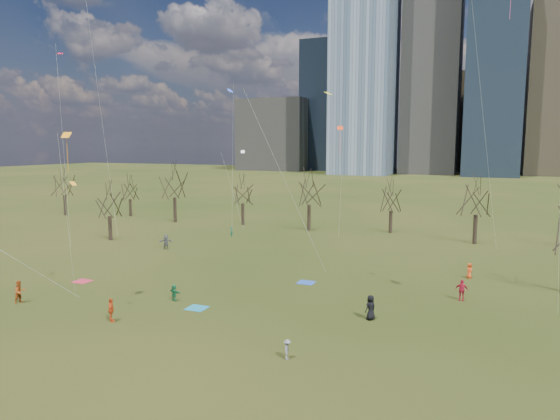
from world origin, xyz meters
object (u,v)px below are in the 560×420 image
at_px(person_2, 20,292).
at_px(blanket_crimson, 82,281).
at_px(blanket_teal, 197,308).
at_px(blanket_navy, 306,282).
at_px(person_4, 111,310).

bearing_deg(person_2, blanket_crimson, 10.23).
height_order(blanket_teal, blanket_crimson, same).
distance_m(blanket_navy, person_4, 18.66).
height_order(blanket_teal, person_4, person_4).
height_order(person_2, person_4, person_2).
xyz_separation_m(blanket_crimson, person_4, (10.41, -7.66, 0.90)).
bearing_deg(person_4, person_2, 53.09).
relative_size(person_2, person_4, 1.06).
xyz_separation_m(blanket_teal, person_2, (-14.48, -4.64, 0.95)).
xyz_separation_m(blanket_teal, blanket_crimson, (-14.66, 2.49, 0.00)).
bearing_deg(blanket_navy, person_4, -122.05).
height_order(blanket_crimson, person_2, person_2).
distance_m(blanket_navy, person_2, 25.27).
height_order(blanket_teal, person_2, person_2).
bearing_deg(person_2, person_4, -84.17).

